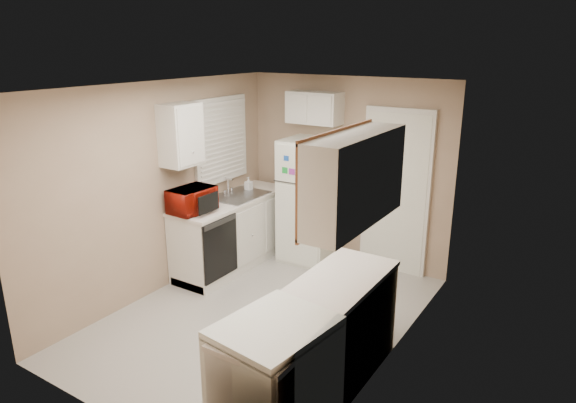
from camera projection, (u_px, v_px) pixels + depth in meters
The scene contains 19 objects.
floor at pixel (263, 316), 5.47m from camera, with size 3.80×3.80×0.00m, color beige.
ceiling at pixel (259, 86), 4.75m from camera, with size 3.80×3.80×0.00m, color white.
wall_left at pixel (161, 189), 5.83m from camera, with size 3.80×3.80×0.00m, color tan.
wall_right at pixel (394, 237), 4.39m from camera, with size 3.80×3.80×0.00m, color tan.
wall_back at pixel (346, 171), 6.64m from camera, with size 2.80×2.80×0.00m, color tan.
wall_front at pixel (103, 281), 3.58m from camera, with size 2.80×2.80×0.00m, color tan.
left_counter at pixel (233, 232), 6.62m from camera, with size 0.60×1.80×0.90m, color silver.
dishwasher at pixel (220, 249), 5.98m from camera, with size 0.03×0.58×0.72m, color black.
sink at pixel (239, 199), 6.62m from camera, with size 0.54×0.74×0.16m, color gray.
microwave at pixel (192, 200), 5.93m from camera, with size 0.29×0.52×0.35m, color #941408.
soap_bottle at pixel (249, 183), 6.83m from camera, with size 0.08×0.08×0.18m, color silver.
window_blinds at pixel (221, 140), 6.54m from camera, with size 0.10×0.98×1.08m, color silver.
upper_cabinet_left at pixel (181, 135), 5.75m from camera, with size 0.30×0.45×0.70m, color silver.
refrigerator at pixel (310, 201), 6.69m from camera, with size 0.67×0.65×1.62m, color white.
cabinet_over_fridge at pixel (315, 108), 6.49m from camera, with size 0.70×0.30×0.40m, color silver.
interior_door at pixel (395, 193), 6.30m from camera, with size 0.86×0.06×2.08m, color white.
right_counter at pixel (316, 347), 4.12m from camera, with size 0.60×2.00×0.90m, color silver.
stove at pixel (275, 383), 3.63m from camera, with size 0.65×0.80×0.97m, color white.
upper_cabinet_right at pixel (356, 179), 3.89m from camera, with size 0.30×1.20×0.70m, color silver.
Camera 1 is at (2.84, -3.95, 2.79)m, focal length 32.00 mm.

